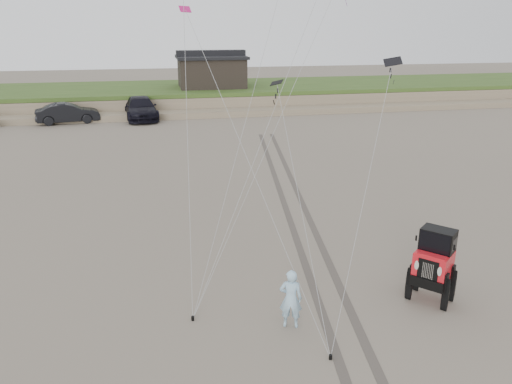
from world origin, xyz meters
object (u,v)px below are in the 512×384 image
jeep (432,273)px  man (291,299)px  truck_b (68,113)px  cabin (211,70)px  truck_c (141,108)px

jeep → man: 4.19m
truck_b → man: size_ratio=2.96×
jeep → truck_b: bearing=163.1°
cabin → man: cabin is taller
cabin → jeep: bearing=-87.4°
truck_c → jeep: 31.67m
cabin → truck_b: cabin is taller
truck_b → jeep: jeep is taller
truck_b → jeep: size_ratio=1.04×
man → truck_b: bearing=-54.5°
truck_b → truck_c: (5.57, 0.68, 0.09)m
truck_c → man: truck_c is taller
cabin → truck_c: 9.37m
truck_b → jeep: bearing=-164.4°
cabin → truck_b: 14.19m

